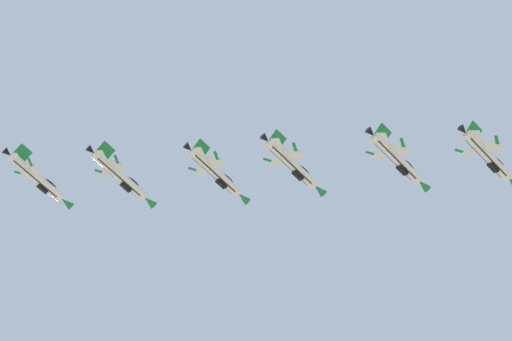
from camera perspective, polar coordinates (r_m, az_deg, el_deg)
The scene contains 6 objects.
fighter_jet_lead at distance 142.31m, azimuth 17.06°, elevation 0.99°, with size 8.13×15.51×7.68m.
fighter_jet_left_wing at distance 136.81m, azimuth 10.59°, elevation 0.83°, with size 8.08×15.51×7.77m.
fighter_jet_right_wing at distance 137.26m, azimuth 2.79°, elevation 0.43°, with size 8.35×15.51×7.24m.
fighter_jet_left_outer at distance 139.73m, azimuth -2.99°, elevation -0.22°, with size 8.48×15.51×6.96m.
fighter_jet_right_outer at distance 138.63m, azimuth -10.11°, elevation -0.46°, with size 8.32×15.51×7.30m.
fighter_jet_trail_slot at distance 145.25m, azimuth -16.07°, elevation -0.57°, with size 8.25×15.51×7.45m.
Camera 1 is at (-0.71, -5.22, 1.91)m, focal length 53.27 mm.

